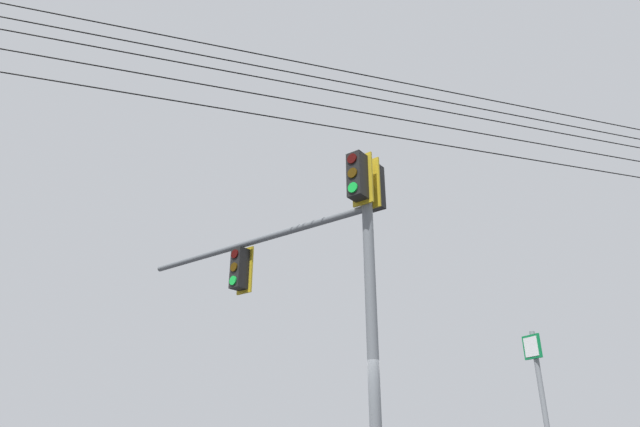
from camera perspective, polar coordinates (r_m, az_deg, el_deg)
signal_mast_assembly at (r=10.01m, az=0.04°, el=-4.87°), size 6.40×1.94×6.32m
route_sign_primary at (r=7.80m, az=23.54°, el=-19.79°), size 0.24×0.24×2.68m
overhead_wire_span at (r=11.42m, az=11.52°, el=10.97°), size 23.06×21.21×1.73m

